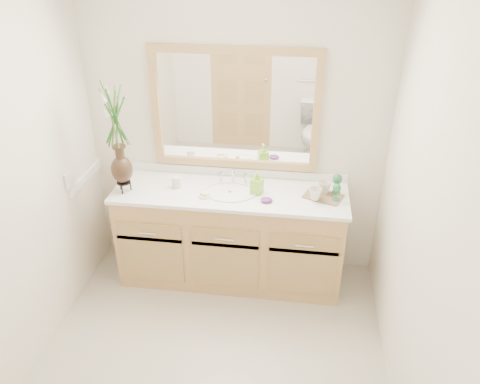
# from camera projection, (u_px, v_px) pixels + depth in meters

# --- Properties ---
(floor) EXTENTS (2.60, 2.60, 0.00)m
(floor) POSITION_uv_depth(u_px,v_px,m) (208.00, 369.00, 3.19)
(floor) COLOR #B8B19D
(floor) RESTS_ON ground
(wall_back) EXTENTS (2.40, 0.02, 2.40)m
(wall_back) POSITION_uv_depth(u_px,v_px,m) (235.00, 134.00, 3.73)
(wall_back) COLOR white
(wall_back) RESTS_ON floor
(wall_left) EXTENTS (0.02, 2.60, 2.40)m
(wall_left) POSITION_uv_depth(u_px,v_px,m) (2.00, 206.00, 2.75)
(wall_left) COLOR white
(wall_left) RESTS_ON floor
(wall_right) EXTENTS (0.02, 2.60, 2.40)m
(wall_right) POSITION_uv_depth(u_px,v_px,m) (424.00, 237.00, 2.47)
(wall_right) COLOR white
(wall_right) RESTS_ON floor
(vanity) EXTENTS (1.80, 0.55, 0.80)m
(vanity) POSITION_uv_depth(u_px,v_px,m) (231.00, 237.00, 3.88)
(vanity) COLOR tan
(vanity) RESTS_ON floor
(counter) EXTENTS (1.84, 0.57, 0.03)m
(counter) POSITION_uv_depth(u_px,v_px,m) (230.00, 193.00, 3.67)
(counter) COLOR white
(counter) RESTS_ON vanity
(sink) EXTENTS (0.38, 0.34, 0.23)m
(sink) POSITION_uv_depth(u_px,v_px,m) (230.00, 198.00, 3.68)
(sink) COLOR white
(sink) RESTS_ON counter
(mirror) EXTENTS (1.32, 0.04, 0.97)m
(mirror) POSITION_uv_depth(u_px,v_px,m) (235.00, 110.00, 3.62)
(mirror) COLOR white
(mirror) RESTS_ON wall_back
(switch_plate) EXTENTS (0.02, 0.12, 0.12)m
(switch_plate) POSITION_uv_depth(u_px,v_px,m) (69.00, 179.00, 3.52)
(switch_plate) COLOR white
(switch_plate) RESTS_ON wall_left
(flower_vase) EXTENTS (0.19, 0.19, 0.80)m
(flower_vase) POSITION_uv_depth(u_px,v_px,m) (116.00, 126.00, 3.41)
(flower_vase) COLOR black
(flower_vase) RESTS_ON counter
(tumbler) EXTENTS (0.07, 0.07, 0.09)m
(tumbler) POSITION_uv_depth(u_px,v_px,m) (176.00, 182.00, 3.70)
(tumbler) COLOR beige
(tumbler) RESTS_ON counter
(soap_dish) EXTENTS (0.10, 0.10, 0.03)m
(soap_dish) POSITION_uv_depth(u_px,v_px,m) (205.00, 195.00, 3.59)
(soap_dish) COLOR beige
(soap_dish) RESTS_ON counter
(soap_bottle) EXTENTS (0.10, 0.10, 0.17)m
(soap_bottle) POSITION_uv_depth(u_px,v_px,m) (257.00, 183.00, 3.61)
(soap_bottle) COLOR #84D031
(soap_bottle) RESTS_ON counter
(purple_dish) EXTENTS (0.11, 0.10, 0.03)m
(purple_dish) POSITION_uv_depth(u_px,v_px,m) (266.00, 200.00, 3.51)
(purple_dish) COLOR #5D2571
(purple_dish) RESTS_ON counter
(tray) EXTENTS (0.33, 0.27, 0.01)m
(tray) POSITION_uv_depth(u_px,v_px,m) (323.00, 196.00, 3.58)
(tray) COLOR brown
(tray) RESTS_ON counter
(mug_left) EXTENTS (0.10, 0.09, 0.10)m
(mug_left) POSITION_uv_depth(u_px,v_px,m) (315.00, 193.00, 3.51)
(mug_left) COLOR beige
(mug_left) RESTS_ON tray
(mug_right) EXTENTS (0.13, 0.13, 0.10)m
(mug_right) POSITION_uv_depth(u_px,v_px,m) (324.00, 187.00, 3.59)
(mug_right) COLOR beige
(mug_right) RESTS_ON tray
(goblet_front) EXTENTS (0.06, 0.06, 0.13)m
(goblet_front) POSITION_uv_depth(u_px,v_px,m) (337.00, 189.00, 3.48)
(goblet_front) COLOR #246C39
(goblet_front) RESTS_ON tray
(goblet_back) EXTENTS (0.07, 0.07, 0.16)m
(goblet_back) POSITION_uv_depth(u_px,v_px,m) (337.00, 180.00, 3.57)
(goblet_back) COLOR #246C39
(goblet_back) RESTS_ON tray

